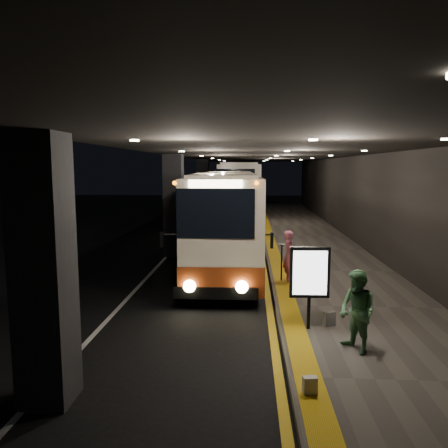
{
  "coord_description": "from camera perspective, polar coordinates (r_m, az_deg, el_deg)",
  "views": [
    {
      "loc": [
        1.79,
        -14.65,
        3.86
      ],
      "look_at": [
        0.81,
        1.81,
        1.7
      ],
      "focal_mm": 35.0,
      "sensor_mm": 36.0,
      "label": 1
    }
  ],
  "objects": [
    {
      "name": "terminal_wall",
      "position": [
        20.35,
        18.31,
        4.66
      ],
      "size": [
        0.1,
        50.0,
        6.0
      ],
      "primitive_type": "cube",
      "color": "black",
      "rests_on": "ground"
    },
    {
      "name": "bag_plain",
      "position": [
        7.78,
        11.15,
        -19.96
      ],
      "size": [
        0.25,
        0.17,
        0.29
      ],
      "primitive_type": "cube",
      "rotation": [
        0.0,
        0.0,
        0.16
      ],
      "color": "silver",
      "rests_on": "sidewalk"
    },
    {
      "name": "passenger_boarding",
      "position": [
        14.43,
        8.54,
        -4.12
      ],
      "size": [
        0.44,
        0.64,
        1.66
      ],
      "primitive_type": "imported",
      "rotation": [
        0.0,
        0.0,
        1.65
      ],
      "color": "#D7648A",
      "rests_on": "sidewalk"
    },
    {
      "name": "coach_third",
      "position": [
        43.45,
        2.33,
        4.84
      ],
      "size": [
        3.08,
        12.56,
        3.92
      ],
      "rotation": [
        0.0,
        0.0,
        0.04
      ],
      "color": "beige",
      "rests_on": "ground"
    },
    {
      "name": "canopy",
      "position": [
        19.68,
        5.55,
        9.58
      ],
      "size": [
        9.0,
        50.0,
        0.4
      ],
      "primitive_type": "cube",
      "color": "black",
      "rests_on": "support_columns"
    },
    {
      "name": "stanchion_post",
      "position": [
        14.43,
        7.54,
        -5.04
      ],
      "size": [
        0.05,
        0.05,
        1.2
      ],
      "primitive_type": "cylinder",
      "color": "black",
      "rests_on": "sidewalk"
    },
    {
      "name": "coach_main",
      "position": [
        17.03,
        0.37,
        0.17
      ],
      "size": [
        2.63,
        11.42,
        3.54
      ],
      "rotation": [
        0.0,
        0.0,
        0.02
      ],
      "color": "beige",
      "rests_on": "ground"
    },
    {
      "name": "tactile_strip",
      "position": [
        20.02,
        6.4,
        -3.24
      ],
      "size": [
        0.5,
        50.0,
        0.01
      ],
      "primitive_type": "cube",
      "color": "gold",
      "rests_on": "sidewalk"
    },
    {
      "name": "sidewalk",
      "position": [
        20.23,
        11.78,
        -3.48
      ],
      "size": [
        4.5,
        50.0,
        0.15
      ],
      "primitive_type": "cube",
      "color": "#514C44",
      "rests_on": "ground"
    },
    {
      "name": "ground",
      "position": [
        15.25,
        -3.47,
        -7.21
      ],
      "size": [
        90.0,
        90.0,
        0.0
      ],
      "primitive_type": "plane",
      "color": "black"
    },
    {
      "name": "bag_polka",
      "position": [
        10.78,
        13.59,
        -11.92
      ],
      "size": [
        0.31,
        0.23,
        0.34
      ],
      "primitive_type": "cube",
      "rotation": [
        0.0,
        0.0,
        0.43
      ],
      "color": "black",
      "rests_on": "sidewalk"
    },
    {
      "name": "kerb_stripe_yellow",
      "position": [
        20.03,
        4.96,
        -3.66
      ],
      "size": [
        0.18,
        50.0,
        0.01
      ],
      "primitive_type": "cube",
      "color": "gold",
      "rests_on": "ground"
    },
    {
      "name": "passenger_waiting_green",
      "position": [
        9.3,
        17.0,
        -10.87
      ],
      "size": [
        0.82,
        0.95,
        1.67
      ],
      "primitive_type": "imported",
      "rotation": [
        0.0,
        0.0,
        -1.08
      ],
      "color": "#467E50",
      "rests_on": "sidewalk"
    },
    {
      "name": "lane_line_white",
      "position": [
        20.34,
        -6.83,
        -3.51
      ],
      "size": [
        0.12,
        50.0,
        0.01
      ],
      "primitive_type": "cube",
      "color": "silver",
      "rests_on": "ground"
    },
    {
      "name": "support_columns",
      "position": [
        19.01,
        -6.58,
        2.4
      ],
      "size": [
        0.8,
        24.8,
        4.4
      ],
      "color": "black",
      "rests_on": "ground"
    },
    {
      "name": "info_sign",
      "position": [
        10.16,
        11.13,
        -6.42
      ],
      "size": [
        0.91,
        0.15,
        1.92
      ],
      "rotation": [
        0.0,
        0.0,
        0.03
      ],
      "color": "black",
      "rests_on": "sidewalk"
    },
    {
      "name": "coach_second",
      "position": [
        32.42,
        1.85,
        4.04
      ],
      "size": [
        3.1,
        12.85,
        4.02
      ],
      "rotation": [
        0.0,
        0.0,
        0.03
      ],
      "color": "beige",
      "rests_on": "ground"
    }
  ]
}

